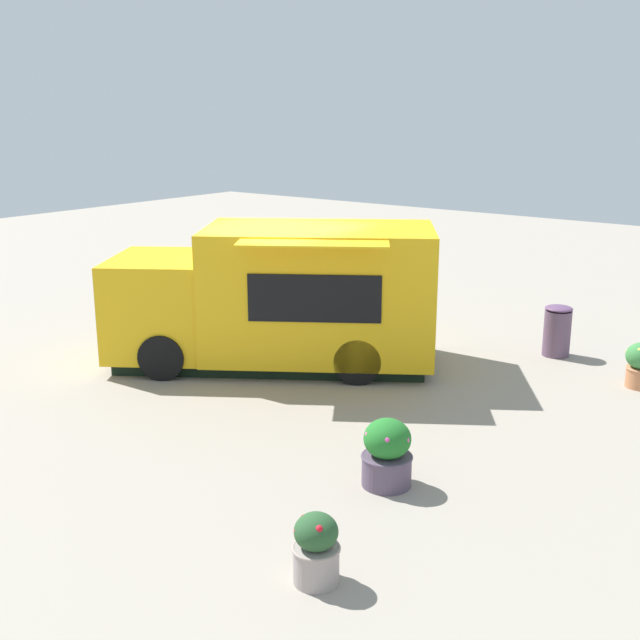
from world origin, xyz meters
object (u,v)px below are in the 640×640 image
Objects in this scene: person_customer at (235,266)px; food_truck at (280,300)px; planter_flowering_near at (316,549)px; planter_flowering_side at (387,453)px; trash_bin at (557,330)px.

food_truck is at bearing -40.41° from person_customer.
food_truck is 6.32× the size of person_customer.
food_truck is 6.39m from planter_flowering_near.
planter_flowering_side reaches higher than planter_flowering_near.
person_customer is 1.29× the size of planter_flowering_near.
planter_flowering_side is 5.88m from trash_bin.
planter_flowering_near is at bearing -75.35° from planter_flowering_side.
planter_flowering_side is (3.79, -2.67, -0.71)m from food_truck.
planter_flowering_near is at bearing -84.05° from trash_bin.
planter_flowering_side is 0.89× the size of trash_bin.
trash_bin is (3.49, 3.20, -0.64)m from food_truck.
person_customer is 1.10× the size of planter_flowering_side.
trash_bin reaches higher than person_customer.
planter_flowering_side is at bearing -87.08° from trash_bin.
food_truck is 6.20× the size of trash_bin.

